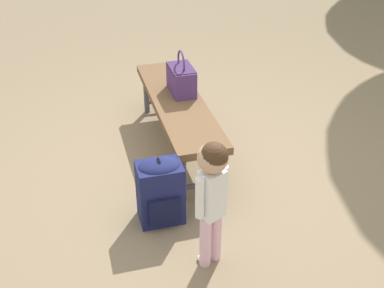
# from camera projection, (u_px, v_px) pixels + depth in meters

# --- Properties ---
(ground_plane) EXTENTS (40.00, 40.00, 0.00)m
(ground_plane) POSITION_uv_depth(u_px,v_px,m) (192.00, 174.00, 3.97)
(ground_plane) COLOR #7F6B51
(ground_plane) RESTS_ON ground
(park_bench) EXTENTS (1.61, 0.46, 0.45)m
(park_bench) POSITION_uv_depth(u_px,v_px,m) (178.00, 107.00, 4.10)
(park_bench) COLOR brown
(park_bench) RESTS_ON ground
(handbag) EXTENTS (0.33, 0.20, 0.37)m
(handbag) POSITION_uv_depth(u_px,v_px,m) (181.00, 78.00, 4.13)
(handbag) COLOR #4C2D66
(handbag) RESTS_ON park_bench
(child_standing) EXTENTS (0.18, 0.22, 0.88)m
(child_standing) POSITION_uv_depth(u_px,v_px,m) (212.00, 187.00, 2.86)
(child_standing) COLOR #E5B2C6
(child_standing) RESTS_ON ground
(backpack_large) EXTENTS (0.28, 0.31, 0.51)m
(backpack_large) POSITION_uv_depth(u_px,v_px,m) (160.00, 189.00, 3.38)
(backpack_large) COLOR #191E4C
(backpack_large) RESTS_ON ground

